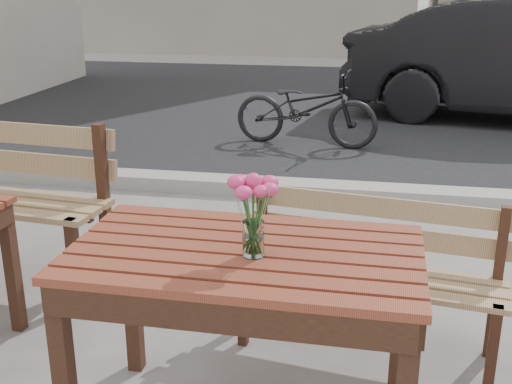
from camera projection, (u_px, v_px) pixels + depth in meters
street at (354, 136)px, 7.16m from camera, size 30.00×8.12×0.12m
main_table at (245, 281)px, 2.37m from camera, size 1.29×0.77×0.79m
main_bench at (372, 255)px, 3.05m from camera, size 1.29×0.55×0.78m
main_vase at (253, 205)px, 2.22m from camera, size 0.17×0.17×0.30m
bicycle at (306, 108)px, 6.79m from camera, size 1.59×0.73×0.80m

